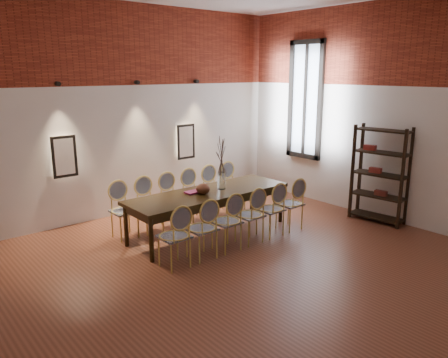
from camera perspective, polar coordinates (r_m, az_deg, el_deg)
floor at (r=6.38m, az=3.57°, el=-11.84°), size 7.00×7.00×0.02m
wall_back at (r=8.70m, az=-12.70°, el=8.57°), size 7.00×0.10×4.00m
wall_right at (r=8.63m, az=21.33°, el=7.93°), size 0.10×7.00×4.00m
brick_band_back at (r=8.62m, az=-12.94°, el=16.84°), size 7.00×0.02×1.50m
brick_band_right at (r=8.55m, az=21.86°, el=16.25°), size 0.02×7.00×1.50m
niche_left at (r=8.19m, az=-20.20°, el=2.79°), size 0.36×0.06×0.66m
niche_right at (r=9.37m, az=-5.10°, el=4.90°), size 0.36×0.06×0.66m
spot_fixture_left at (r=8.03m, az=-20.88°, el=11.53°), size 0.08×0.10×0.08m
spot_fixture_mid at (r=8.65m, az=-11.29°, el=12.27°), size 0.08×0.10×0.08m
spot_fixture_right at (r=9.40m, az=-3.63°, el=12.61°), size 0.08×0.10×0.08m
window_glass at (r=9.67m, az=10.63°, el=10.07°), size 0.02×0.78×2.38m
window_frame at (r=9.65m, az=10.55°, el=10.07°), size 0.08×0.90×2.50m
window_mullion at (r=9.65m, az=10.55°, el=10.07°), size 0.06×0.06×2.40m
dining_table at (r=7.59m, az=-1.94°, el=-4.39°), size 2.94×0.95×0.75m
chair_near_a at (r=6.32m, az=-6.54°, el=-7.44°), size 0.44×0.44×0.94m
chair_near_b at (r=6.58m, az=-2.96°, el=-6.47°), size 0.44×0.44×0.94m
chair_near_c at (r=6.86m, az=0.32°, el=-5.57°), size 0.44×0.44×0.94m
chair_near_d at (r=7.17m, az=3.32°, el=-4.72°), size 0.44×0.44×0.94m
chair_near_e at (r=7.50m, az=6.06°, el=-3.93°), size 0.44×0.44×0.94m
chair_near_f at (r=7.85m, az=8.56°, el=-3.21°), size 0.44×0.44×0.94m
chair_far_a at (r=7.55m, az=-12.89°, el=-4.10°), size 0.44×0.44×0.94m
chair_far_b at (r=7.77m, az=-9.68°, el=-3.42°), size 0.44×0.44×0.94m
chair_far_c at (r=8.02m, az=-6.66°, el=-2.78°), size 0.44×0.44×0.94m
chair_far_d at (r=8.28m, az=-3.82°, el=-2.16°), size 0.44×0.44×0.94m
chair_far_e at (r=8.57m, az=-1.18°, el=-1.58°), size 0.44×0.44×0.94m
chair_far_f at (r=8.87m, az=1.29°, el=-1.04°), size 0.44×0.44×0.94m
vase at (r=7.62m, az=-0.32°, el=-0.22°), size 0.14×0.14×0.30m
dried_branches at (r=7.52m, az=-0.33°, el=3.11°), size 0.50×0.50×0.70m
bowl at (r=7.33m, az=-2.75°, el=-1.29°), size 0.24×0.24×0.18m
book at (r=7.41m, az=-4.07°, el=-1.73°), size 0.26×0.18×0.03m
shelving_rack at (r=8.58m, az=19.70°, el=0.56°), size 0.50×1.04×1.80m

